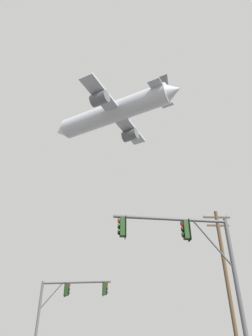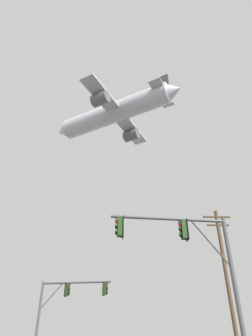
% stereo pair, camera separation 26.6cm
% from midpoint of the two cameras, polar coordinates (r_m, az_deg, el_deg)
% --- Properties ---
extents(signal_pole_near, '(5.72, 0.81, 6.79)m').
position_cam_midpoint_polar(signal_pole_near, '(14.78, 12.69, -15.31)').
color(signal_pole_near, '#4C4C51').
rests_on(signal_pole_near, ground).
extents(signal_pole_far, '(5.63, 1.18, 5.92)m').
position_cam_midpoint_polar(signal_pole_far, '(26.09, -11.26, -23.53)').
color(signal_pole_far, '#4C4C51').
rests_on(signal_pole_far, ground).
extents(utility_pole, '(2.20, 0.28, 10.91)m').
position_cam_midpoint_polar(utility_pole, '(24.53, 18.91, -18.94)').
color(utility_pole, brown).
rests_on(utility_pole, ground).
extents(airplane, '(23.23, 17.94, 6.84)m').
position_cam_midpoint_polar(airplane, '(53.88, -2.08, 10.45)').
color(airplane, '#B7BCC6').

